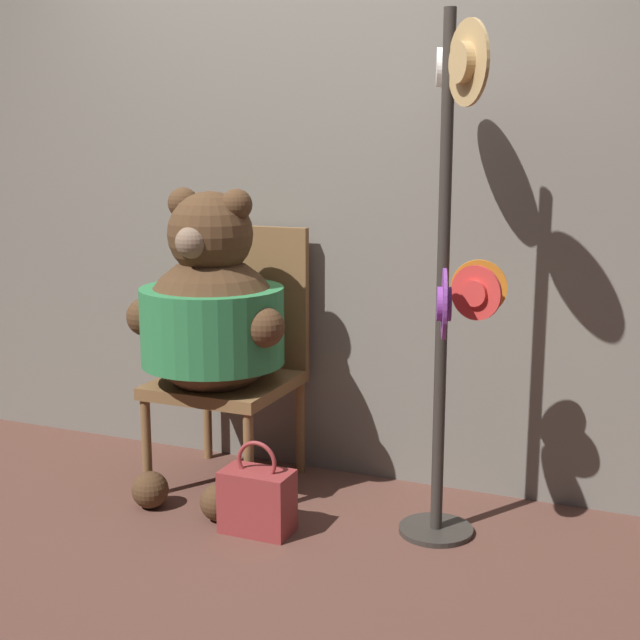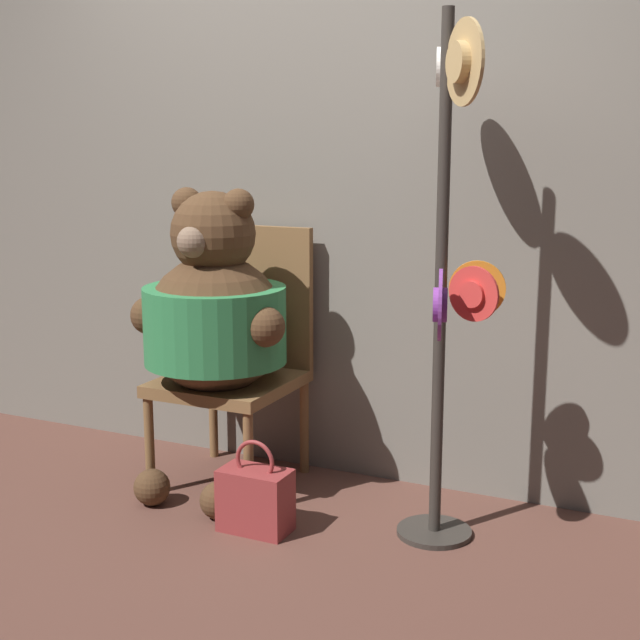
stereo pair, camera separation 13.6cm
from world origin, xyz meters
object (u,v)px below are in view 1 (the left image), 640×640
(hat_display_rack, at_px, (451,242))
(handbag_on_ground, at_px, (257,500))
(teddy_bear, at_px, (211,316))
(chair, at_px, (236,353))

(hat_display_rack, bearing_deg, handbag_on_ground, -159.48)
(teddy_bear, distance_m, hat_display_rack, 1.05)
(hat_display_rack, bearing_deg, chair, 166.65)
(chair, height_order, hat_display_rack, hat_display_rack)
(chair, xyz_separation_m, hat_display_rack, (0.99, -0.23, 0.54))
(teddy_bear, bearing_deg, hat_display_rack, -2.25)
(chair, xyz_separation_m, handbag_on_ground, (0.33, -0.48, -0.43))
(teddy_bear, bearing_deg, chair, 88.30)
(chair, distance_m, teddy_bear, 0.27)
(teddy_bear, relative_size, hat_display_rack, 0.67)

